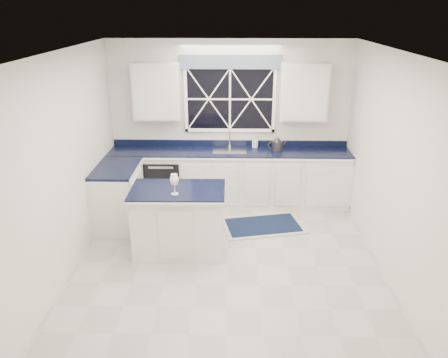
{
  "coord_description": "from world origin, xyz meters",
  "views": [
    {
      "loc": [
        0.06,
        -4.92,
        3.19
      ],
      "look_at": [
        -0.06,
        0.4,
        1.06
      ],
      "focal_mm": 35.0,
      "sensor_mm": 36.0,
      "label": 1
    }
  ],
  "objects_px": {
    "faucet": "(230,138)",
    "kettle": "(277,144)",
    "wine_glass": "(174,181)",
    "soap_bottle": "(255,142)",
    "dishwasher": "(165,180)",
    "island": "(179,220)"
  },
  "relations": [
    {
      "from": "faucet",
      "to": "island",
      "type": "relative_size",
      "value": 0.24
    },
    {
      "from": "wine_glass",
      "to": "soap_bottle",
      "type": "bearing_deg",
      "value": 60.67
    },
    {
      "from": "island",
      "to": "soap_bottle",
      "type": "xyz_separation_m",
      "value": [
        1.1,
        1.82,
        0.57
      ]
    },
    {
      "from": "dishwasher",
      "to": "kettle",
      "type": "height_order",
      "value": "kettle"
    },
    {
      "from": "dishwasher",
      "to": "wine_glass",
      "type": "relative_size",
      "value": 2.99
    },
    {
      "from": "faucet",
      "to": "kettle",
      "type": "xyz_separation_m",
      "value": [
        0.79,
        -0.12,
        -0.06
      ]
    },
    {
      "from": "dishwasher",
      "to": "wine_glass",
      "type": "height_order",
      "value": "wine_glass"
    },
    {
      "from": "kettle",
      "to": "wine_glass",
      "type": "xyz_separation_m",
      "value": [
        -1.47,
        -1.84,
        0.08
      ]
    },
    {
      "from": "dishwasher",
      "to": "wine_glass",
      "type": "distance_m",
      "value": 1.95
    },
    {
      "from": "island",
      "to": "soap_bottle",
      "type": "bearing_deg",
      "value": 58.27
    },
    {
      "from": "faucet",
      "to": "kettle",
      "type": "bearing_deg",
      "value": -8.79
    },
    {
      "from": "dishwasher",
      "to": "kettle",
      "type": "distance_m",
      "value": 1.99
    },
    {
      "from": "wine_glass",
      "to": "kettle",
      "type": "bearing_deg",
      "value": 51.32
    },
    {
      "from": "dishwasher",
      "to": "island",
      "type": "distance_m",
      "value": 1.66
    },
    {
      "from": "dishwasher",
      "to": "soap_bottle",
      "type": "relative_size",
      "value": 4.17
    },
    {
      "from": "dishwasher",
      "to": "wine_glass",
      "type": "bearing_deg",
      "value": -76.71
    },
    {
      "from": "island",
      "to": "kettle",
      "type": "distance_m",
      "value": 2.29
    },
    {
      "from": "island",
      "to": "wine_glass",
      "type": "bearing_deg",
      "value": -95.63
    },
    {
      "from": "wine_glass",
      "to": "soap_bottle",
      "type": "height_order",
      "value": "wine_glass"
    },
    {
      "from": "island",
      "to": "wine_glass",
      "type": "relative_size",
      "value": 4.57
    },
    {
      "from": "kettle",
      "to": "soap_bottle",
      "type": "xyz_separation_m",
      "value": [
        -0.36,
        0.15,
        -0.0
      ]
    },
    {
      "from": "kettle",
      "to": "island",
      "type": "bearing_deg",
      "value": -141.62
    }
  ]
}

